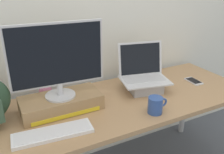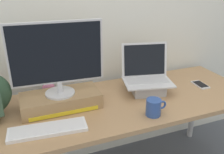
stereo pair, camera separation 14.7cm
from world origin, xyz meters
The scene contains 9 objects.
back_wall centered at (0.00, 0.45, 1.30)m, with size 7.00×0.10×2.60m, color silver.
desk centered at (0.00, 0.00, 0.65)m, with size 2.01×0.69×0.72m.
toner_box_yellow centered at (-0.32, 0.06, 0.76)m, with size 0.49×0.23×0.09m.
desktop_monitor centered at (-0.32, 0.06, 1.05)m, with size 0.55×0.18×0.45m.
open_laptop centered at (0.29, 0.07, 0.78)m, with size 0.38×0.32×0.33m.
external_keyboard centered at (-0.44, -0.18, 0.73)m, with size 0.43×0.16×0.02m.
coffee_mug centered at (0.17, -0.24, 0.77)m, with size 0.13×0.09×0.10m.
cell_phone centered at (0.72, 0.00, 0.72)m, with size 0.08×0.15×0.01m.
plush_toy centered at (-0.37, 0.28, 0.76)m, with size 0.09×0.09×0.09m.
Camera 1 is at (-0.66, -1.28, 1.51)m, focal length 39.73 mm.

